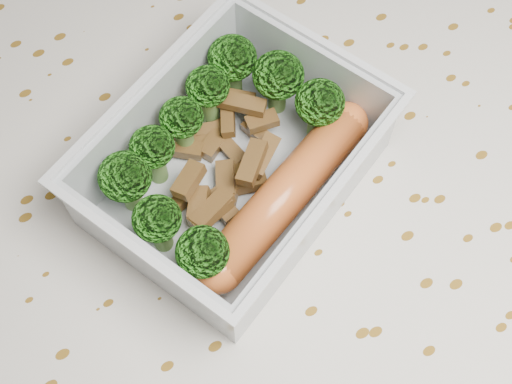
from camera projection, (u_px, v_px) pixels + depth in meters
dining_table at (251, 244)px, 0.59m from camera, size 1.40×0.90×0.75m
tablecloth at (250, 219)px, 0.54m from camera, size 1.46×0.96×0.19m
lunch_container at (235, 168)px, 0.49m from camera, size 0.24×0.22×0.07m
broccoli_florets at (213, 135)px, 0.48m from camera, size 0.18×0.15×0.06m
meat_pile at (224, 160)px, 0.50m from camera, size 0.12×0.10×0.03m
sausage at (286, 193)px, 0.48m from camera, size 0.16×0.08×0.03m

